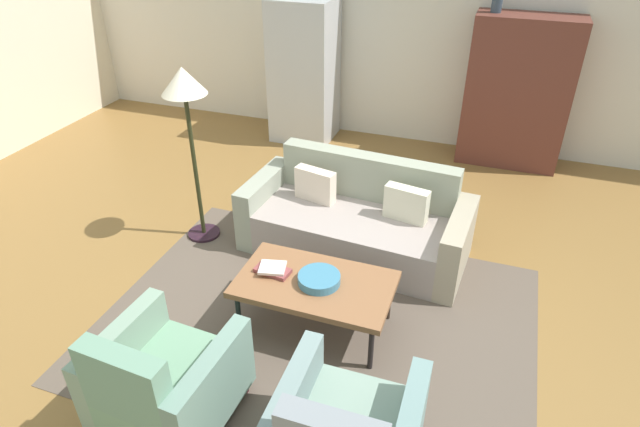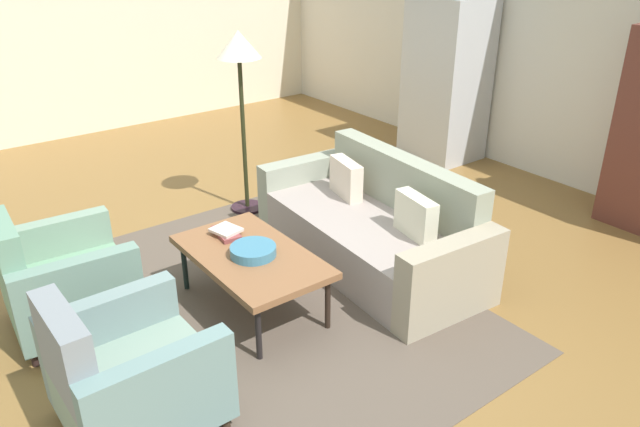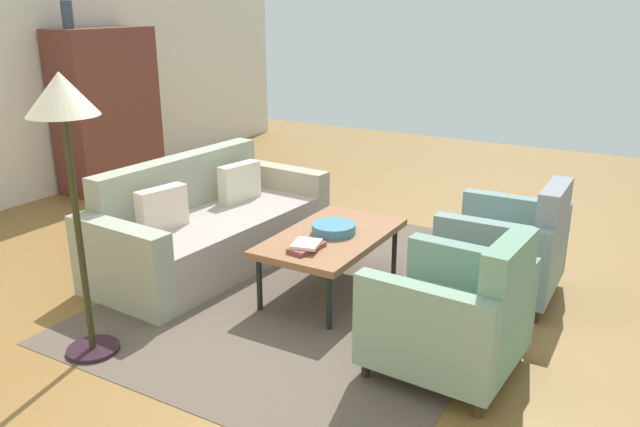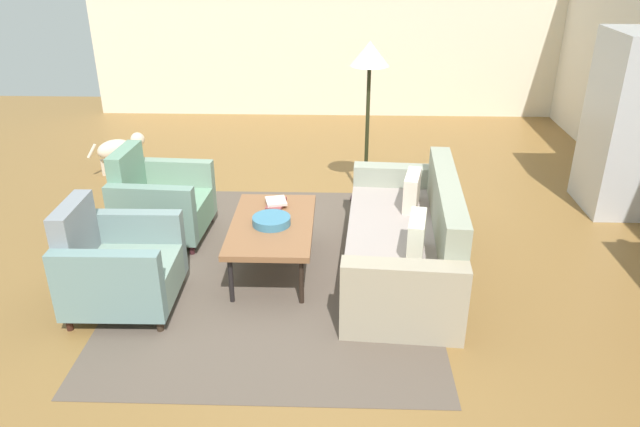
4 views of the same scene
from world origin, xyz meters
name	(u,v)px [view 3 (image 3 of 4)]	position (x,y,z in m)	size (l,w,h in m)	color
ground_plane	(291,282)	(0.00, 0.00, 0.00)	(11.79, 11.79, 0.00)	brown
area_rug	(325,289)	(0.02, -0.30, 0.00)	(3.40, 2.60, 0.01)	brown
couch	(207,228)	(0.02, 0.84, 0.29)	(2.16, 1.04, 0.86)	gray
coffee_table	(331,239)	(0.02, -0.35, 0.42)	(1.20, 0.70, 0.45)	black
armchair_left	(458,319)	(-0.59, -1.51, 0.34)	(0.85, 0.85, 0.88)	black
armchair_right	(511,251)	(0.62, -1.51, 0.34)	(0.81, 0.81, 0.88)	#382D16
fruit_bowl	(334,228)	(0.05, -0.35, 0.49)	(0.33, 0.33, 0.07)	teal
book_stack	(306,246)	(-0.33, -0.35, 0.48)	(0.29, 0.22, 0.05)	brown
cabinet	(107,109)	(1.28, 3.29, 0.90)	(1.20, 0.51, 1.80)	brown
vase_tall	(67,15)	(0.88, 3.29, 1.94)	(0.12, 0.12, 0.28)	#303E4C
floor_lamp	(65,122)	(-1.49, 0.51, 1.44)	(0.40, 0.40, 1.72)	black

